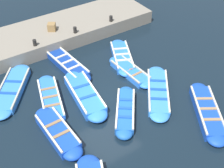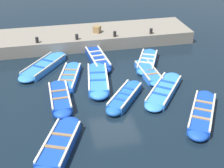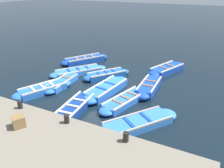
% 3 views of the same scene
% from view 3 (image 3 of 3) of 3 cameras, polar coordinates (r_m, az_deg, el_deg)
% --- Properties ---
extents(ground_plane, '(120.00, 120.00, 0.00)m').
position_cam_3_polar(ground_plane, '(13.53, -2.00, 0.09)').
color(ground_plane, black).
extents(boat_outer_right, '(3.70, 3.12, 0.36)m').
position_cam_3_polar(boat_outer_right, '(15.18, -8.70, 3.27)').
color(boat_outer_right, '#3884E0').
rests_on(boat_outer_right, ground).
extents(boat_near_quay, '(3.71, 1.77, 0.37)m').
position_cam_3_polar(boat_near_quay, '(11.33, 3.54, -4.27)').
color(boat_near_quay, blue).
rests_on(boat_near_quay, ground).
extents(boat_drifting, '(3.48, 2.21, 0.42)m').
position_cam_3_polar(boat_drifting, '(12.98, -17.61, -1.38)').
color(boat_drifting, blue).
rests_on(boat_drifting, ground).
extents(boat_end_of_row, '(3.05, 2.56, 0.43)m').
position_cam_3_polar(boat_end_of_row, '(14.34, -1.38, 2.38)').
color(boat_end_of_row, '#1E59AD').
rests_on(boat_end_of_row, ground).
extents(boat_mid_row, '(3.81, 3.17, 0.38)m').
position_cam_3_polar(boat_mid_row, '(9.65, 6.77, -10.15)').
color(boat_mid_row, '#3884E0').
rests_on(boat_mid_row, ground).
extents(boat_bow_out, '(3.83, 1.10, 0.42)m').
position_cam_3_polar(boat_bow_out, '(10.66, -10.13, -6.51)').
color(boat_bow_out, navy).
rests_on(boat_bow_out, ground).
extents(boat_tucked, '(3.77, 2.81, 0.43)m').
position_cam_3_polar(boat_tucked, '(17.42, -7.09, 6.32)').
color(boat_tucked, '#1947B7').
rests_on(boat_tucked, ground).
extents(boat_broadside, '(3.18, 0.91, 0.37)m').
position_cam_3_polar(boat_broadside, '(13.62, -12.86, 0.33)').
color(boat_broadside, blue).
rests_on(boat_broadside, ground).
extents(boat_inner_gap, '(3.94, 1.44, 0.47)m').
position_cam_3_polar(boat_inner_gap, '(12.37, -1.47, -1.35)').
color(boat_inner_gap, blue).
rests_on(boat_inner_gap, ground).
extents(boat_centre, '(3.33, 0.96, 0.47)m').
position_cam_3_polar(boat_centre, '(12.86, 9.68, -0.65)').
color(boat_centre, '#1947B7').
rests_on(boat_centre, ground).
extents(boat_alongside, '(3.65, 2.23, 0.44)m').
position_cam_3_polar(boat_alongside, '(15.79, 14.14, 3.79)').
color(boat_alongside, '#1947B7').
rests_on(boat_alongside, ground).
extents(quay_wall, '(3.31, 13.15, 0.80)m').
position_cam_3_polar(quay_wall, '(8.91, -23.10, -13.72)').
color(quay_wall, gray).
rests_on(quay_wall, ground).
extents(bollard_mid_north, '(0.20, 0.20, 0.35)m').
position_cam_3_polar(bollard_mid_north, '(10.10, -22.90, -4.95)').
color(bollard_mid_north, black).
rests_on(bollard_mid_north, quay_wall).
extents(bollard_mid_south, '(0.20, 0.20, 0.35)m').
position_cam_3_polar(bollard_mid_south, '(8.57, -11.76, -8.88)').
color(bollard_mid_south, black).
rests_on(bollard_mid_south, quay_wall).
extents(bollard_south, '(0.20, 0.20, 0.35)m').
position_cam_3_polar(bollard_south, '(7.54, 3.63, -13.61)').
color(bollard_south, black).
rests_on(bollard_south, quay_wall).
extents(wooden_crate, '(0.60, 0.60, 0.43)m').
position_cam_3_polar(wooden_crate, '(8.88, -23.20, -8.97)').
color(wooden_crate, olive).
rests_on(wooden_crate, quay_wall).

